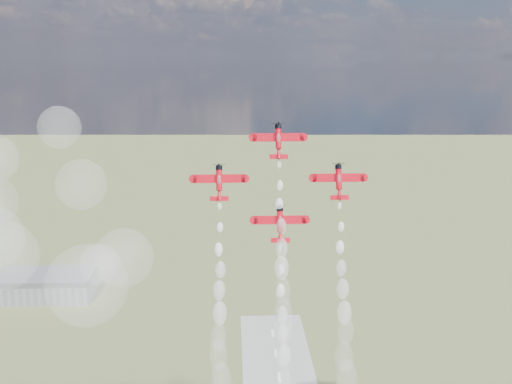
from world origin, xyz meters
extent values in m
cube|color=gray|center=(-120.00, 180.00, 5.00)|extent=(50.00, 28.00, 10.00)
cube|color=#595B60|center=(-120.00, 180.00, 11.50)|extent=(50.00, 28.00, 3.00)
cylinder|color=red|center=(-6.38, 24.17, 107.22)|extent=(1.53, 3.47, 5.87)
cylinder|color=black|center=(-6.38, 25.27, 110.08)|extent=(1.75, 2.03, 1.65)
cube|color=red|center=(-6.38, 24.65, 107.38)|extent=(13.37, 1.01, 2.13)
cube|color=white|center=(-10.00, 24.77, 107.34)|extent=(5.26, 0.25, 0.57)
cube|color=white|center=(-2.77, 24.77, 107.34)|extent=(5.26, 0.25, 0.57)
cube|color=red|center=(-6.38, 22.26, 102.67)|extent=(4.82, 0.55, 1.17)
cube|color=red|center=(-6.38, 21.41, 102.76)|extent=(0.15, 2.25, 2.00)
ellipsoid|color=silver|center=(-6.38, 23.57, 107.33)|extent=(1.21, 1.98, 2.92)
cone|color=red|center=(-6.38, 22.67, 103.45)|extent=(1.53, 2.45, 3.21)
cylinder|color=red|center=(-21.89, 20.29, 97.08)|extent=(1.53, 3.47, 5.87)
cylinder|color=black|center=(-21.89, 21.39, 99.94)|extent=(1.75, 2.03, 1.65)
cube|color=red|center=(-21.89, 20.76, 97.25)|extent=(13.37, 1.01, 2.13)
cube|color=white|center=(-25.50, 20.89, 97.20)|extent=(5.26, 0.25, 0.57)
cube|color=white|center=(-18.27, 20.89, 97.20)|extent=(5.26, 0.25, 0.57)
cube|color=red|center=(-21.89, 18.37, 92.54)|extent=(4.82, 0.55, 1.17)
cube|color=red|center=(-21.89, 17.52, 92.63)|extent=(0.15, 2.25, 2.00)
ellipsoid|color=silver|center=(-21.89, 19.69, 97.19)|extent=(1.21, 1.98, 2.92)
cone|color=red|center=(-21.89, 18.79, 93.32)|extent=(1.53, 2.45, 3.21)
cylinder|color=red|center=(9.12, 20.29, 97.08)|extent=(1.53, 3.47, 5.87)
cylinder|color=black|center=(9.12, 21.39, 99.94)|extent=(1.75, 2.03, 1.65)
cube|color=red|center=(9.12, 20.76, 97.25)|extent=(13.37, 1.01, 2.13)
cube|color=white|center=(5.51, 20.89, 97.20)|extent=(5.26, 0.25, 0.57)
cube|color=white|center=(12.74, 20.89, 97.20)|extent=(5.26, 0.25, 0.57)
cube|color=red|center=(9.12, 18.37, 92.54)|extent=(4.82, 0.55, 1.17)
cube|color=red|center=(9.12, 17.52, 92.63)|extent=(0.15, 2.25, 2.00)
ellipsoid|color=silver|center=(9.12, 19.69, 97.19)|extent=(1.21, 1.98, 2.92)
cone|color=red|center=(9.12, 18.79, 93.32)|extent=(1.53, 2.45, 3.21)
cylinder|color=red|center=(-6.38, 16.40, 86.95)|extent=(1.53, 3.47, 5.87)
cylinder|color=black|center=(-6.38, 17.50, 89.81)|extent=(1.75, 2.03, 1.65)
cube|color=red|center=(-6.38, 16.88, 87.12)|extent=(13.37, 1.01, 2.13)
cube|color=white|center=(-10.00, 17.00, 87.07)|extent=(5.26, 0.25, 0.57)
cube|color=white|center=(-2.77, 17.00, 87.07)|extent=(5.26, 0.25, 0.57)
cube|color=red|center=(-6.38, 14.48, 82.40)|extent=(4.82, 0.55, 1.17)
cube|color=red|center=(-6.38, 13.64, 82.49)|extent=(0.15, 2.25, 2.00)
ellipsoid|color=silver|center=(-6.38, 15.80, 87.06)|extent=(1.21, 1.98, 2.92)
cone|color=red|center=(-6.38, 14.90, 83.18)|extent=(1.53, 2.45, 3.21)
sphere|color=white|center=(-6.26, 21.68, 100.65)|extent=(1.05, 1.05, 1.05)
sphere|color=white|center=(-6.19, 19.62, 95.56)|extent=(1.56, 1.56, 1.56)
sphere|color=white|center=(-6.48, 17.87, 90.82)|extent=(2.08, 2.08, 2.08)
sphere|color=white|center=(-6.09, 15.99, 85.57)|extent=(2.59, 2.59, 2.59)
sphere|color=white|center=(-6.14, 13.74, 80.55)|extent=(3.10, 3.10, 3.10)
sphere|color=white|center=(-6.20, 12.36, 75.77)|extent=(3.61, 3.61, 3.61)
sphere|color=white|center=(-6.09, 10.65, 70.35)|extent=(4.12, 4.12, 4.12)
sphere|color=white|center=(-6.00, 8.32, 65.34)|extent=(4.63, 4.63, 4.63)
sphere|color=white|center=(-6.32, 6.24, 61.29)|extent=(5.14, 5.14, 5.14)
sphere|color=white|center=(-21.78, 17.72, 90.67)|extent=(1.05, 1.05, 1.05)
sphere|color=white|center=(-21.73, 15.98, 85.56)|extent=(1.56, 1.56, 1.56)
sphere|color=white|center=(-22.09, 13.84, 80.35)|extent=(2.08, 2.08, 2.08)
sphere|color=white|center=(-21.66, 11.78, 75.71)|extent=(2.59, 2.59, 2.59)
sphere|color=white|center=(-22.02, 10.47, 70.72)|extent=(3.10, 3.10, 3.10)
sphere|color=white|center=(-21.87, 7.96, 65.67)|extent=(3.61, 3.61, 3.61)
sphere|color=white|center=(-22.27, 5.83, 60.26)|extent=(4.12, 4.12, 4.12)
sphere|color=white|center=(-22.37, 4.77, 55.92)|extent=(4.63, 4.63, 4.63)
sphere|color=white|center=(-21.62, 2.12, 50.62)|extent=(5.14, 5.14, 5.14)
sphere|color=white|center=(9.13, 17.91, 90.46)|extent=(1.05, 1.05, 1.05)
sphere|color=white|center=(9.30, 15.68, 85.47)|extent=(1.56, 1.56, 1.56)
sphere|color=white|center=(8.87, 13.98, 80.51)|extent=(2.08, 2.08, 2.08)
sphere|color=white|center=(9.02, 12.23, 75.55)|extent=(2.59, 2.59, 2.59)
sphere|color=white|center=(9.19, 10.26, 70.69)|extent=(3.10, 3.10, 3.10)
sphere|color=white|center=(9.34, 7.86, 65.28)|extent=(3.61, 3.61, 3.61)
sphere|color=white|center=(9.57, 6.79, 60.75)|extent=(4.12, 4.12, 4.12)
sphere|color=white|center=(8.86, 4.34, 55.06)|extent=(4.63, 4.63, 4.63)
sphere|color=white|center=(9.44, 2.39, 50.72)|extent=(5.14, 5.14, 5.14)
sphere|color=white|center=(-6.49, 13.78, 80.55)|extent=(1.05, 1.05, 1.05)
sphere|color=white|center=(-6.29, 12.03, 75.40)|extent=(1.56, 1.56, 1.56)
sphere|color=white|center=(-6.52, 10.27, 70.44)|extent=(2.08, 2.08, 2.08)
sphere|color=white|center=(-6.23, 7.87, 65.18)|extent=(2.59, 2.59, 2.59)
sphere|color=white|center=(-6.28, 6.22, 60.55)|extent=(3.10, 3.10, 3.10)
sphere|color=white|center=(-6.10, 4.75, 55.51)|extent=(3.61, 3.61, 3.61)
sphere|color=white|center=(-6.43, 2.05, 50.30)|extent=(4.12, 4.12, 4.12)
sphere|color=white|center=(-55.53, 13.10, 71.50)|extent=(21.02, 21.02, 21.02)
sphere|color=white|center=(-81.72, 28.56, 74.46)|extent=(19.07, 19.07, 19.07)
sphere|color=white|center=(-53.78, 21.14, 74.30)|extent=(10.94, 10.94, 10.94)
sphere|color=white|center=(-60.29, 32.87, 93.45)|extent=(14.28, 14.28, 14.28)
sphere|color=white|center=(-48.98, 29.37, 73.14)|extent=(16.75, 16.75, 16.75)
sphere|color=white|center=(-62.16, 22.39, 110.52)|extent=(10.86, 10.86, 10.86)
camera|label=1|loc=(-18.38, -130.76, 128.07)|focal=42.00mm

